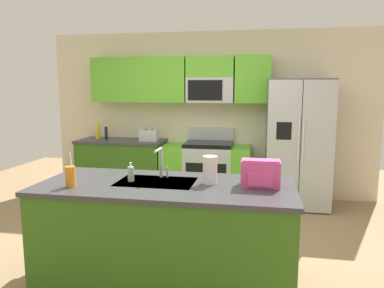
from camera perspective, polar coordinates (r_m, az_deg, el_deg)
ground_plane at (r=4.13m, az=-1.65°, el=-15.82°), size 9.00×9.00×0.00m
kitchen_wall_unit at (r=5.84m, az=1.23°, el=6.30°), size 5.20×0.43×2.60m
back_counter at (r=6.02m, az=-10.89°, el=-3.59°), size 1.39×0.63×0.90m
range_oven at (r=5.68m, az=2.24°, el=-4.27°), size 1.36×0.61×1.10m
refrigerator at (r=5.49m, az=16.23°, el=0.07°), size 0.90×0.76×1.85m
island_counter at (r=3.31m, az=-4.07°, el=-13.70°), size 2.20×0.96×0.90m
toaster at (r=5.73m, az=-6.74°, el=1.35°), size 0.28×0.16×0.18m
pepper_mill at (r=6.03m, az=-13.29°, el=1.67°), size 0.05×0.05×0.21m
bottle_yellow at (r=6.14m, az=-14.56°, el=2.05°), size 0.07×0.07×0.27m
sink_faucet at (r=3.33m, az=-4.91°, el=-2.50°), size 0.08×0.21×0.28m
drink_cup_orange at (r=3.21m, az=-18.52°, el=-4.84°), size 0.08×0.08×0.29m
soap_dispenser at (r=3.27m, az=-9.56°, el=-4.60°), size 0.06×0.06×0.17m
paper_towel_roll at (r=3.14m, az=2.84°, el=-4.06°), size 0.12×0.12×0.24m
backpack at (r=3.10m, az=10.69°, el=-4.43°), size 0.32×0.22×0.23m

